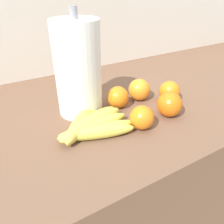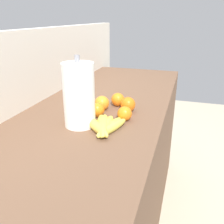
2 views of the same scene
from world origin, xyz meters
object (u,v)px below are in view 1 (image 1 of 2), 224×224
Objects in this scene: orange_right at (118,97)px; orange_back_left at (169,104)px; orange_back_right at (142,118)px; orange_center at (139,90)px; orange_front at (169,91)px; paper_towel_roll at (78,69)px; banana_bunch at (91,125)px.

orange_back_left is (0.10, -0.12, 0.00)m from orange_right.
orange_back_left reaches higher than orange_back_right.
orange_center is 1.05× the size of orange_front.
orange_front is (0.17, -0.05, 0.00)m from orange_right.
orange_center is 0.17m from orange_back_right.
orange_right is 0.95× the size of orange_center.
orange_center is 0.24× the size of paper_towel_roll.
banana_bunch is 0.30m from orange_front.
orange_back_right is at bearing -123.73° from orange_center.
paper_towel_roll is (0.02, 0.12, 0.11)m from banana_bunch.
paper_towel_roll reaches higher than orange_right.
orange_right is 0.93× the size of orange_back_left.
orange_back_left is (0.23, -0.04, 0.02)m from banana_bunch.
orange_back_left reaches higher than orange_center.
orange_back_left is at bearing -83.12° from orange_center.
orange_back_left is 1.02× the size of orange_center.
orange_center is 0.22m from paper_towel_roll.
paper_towel_roll is at bearing 121.43° from orange_back_right.
orange_center is (0.22, 0.09, 0.02)m from banana_bunch.
paper_towel_roll is (-0.10, 0.17, 0.10)m from orange_back_right.
paper_towel_roll reaches higher than banana_bunch.
banana_bunch is 0.14m from orange_back_right.
banana_bunch is 3.11× the size of orange_front.
orange_back_left is at bearing -132.89° from orange_front.
orange_right is (0.13, 0.08, 0.01)m from banana_bunch.
orange_front is 0.23× the size of paper_towel_roll.
orange_back_left is 0.28m from paper_towel_roll.
orange_right is 0.16m from orange_back_left.
paper_towel_roll is at bearing 160.25° from orange_right.
banana_bunch is at bearing -174.70° from orange_front.
orange_right is 0.15m from paper_towel_roll.
orange_center is 0.10m from orange_front.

